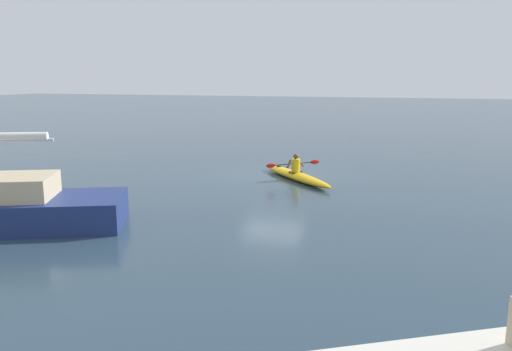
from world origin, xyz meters
TOP-DOWN VIEW (x-y plane):
  - ground_plane at (0.00, 0.00)m, footprint 160.00×160.00m
  - kayak at (-1.14, 0.86)m, footprint 3.66×3.91m
  - kayaker at (-1.11, 0.82)m, footprint 1.76×1.62m

SIDE VIEW (x-z plane):
  - ground_plane at x=0.00m, z-range 0.00..0.00m
  - kayak at x=-1.14m, z-range 0.00..0.31m
  - kayaker at x=-1.11m, z-range 0.25..0.96m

